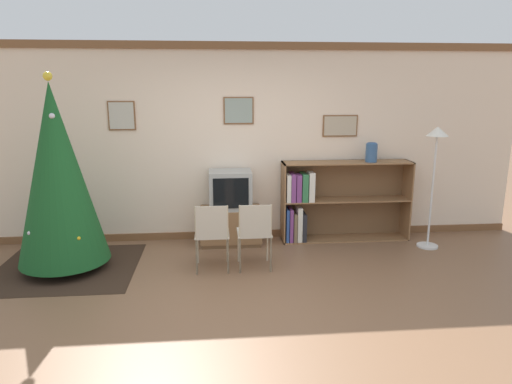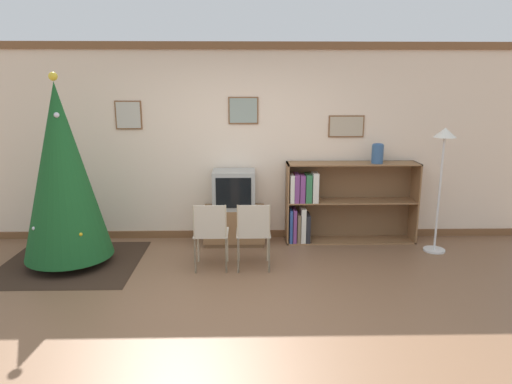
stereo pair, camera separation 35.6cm
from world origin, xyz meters
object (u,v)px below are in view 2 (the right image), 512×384
Objects in this scene: television at (234,189)px; bookshelf at (328,203)px; christmas_tree at (62,172)px; tv_console at (234,225)px; folding_chair_right at (253,232)px; vase at (378,153)px; folding_chair_left at (211,232)px; standing_lamp at (443,158)px.

television is 0.32× the size of bookshelf.
christmas_tree is 2.75× the size of tv_console.
bookshelf is at bearing 43.88° from folding_chair_right.
television is 1.32m from bookshelf.
vase is (1.94, 0.02, 0.48)m from television.
vase is at bearing -4.42° from bookshelf.
folding_chair_left and folding_chair_right have the same top height.
standing_lamp is (2.41, 0.57, 0.77)m from folding_chair_right.
standing_lamp is (1.35, -0.44, 0.71)m from bookshelf.
folding_chair_right is (0.25, -0.95, 0.22)m from tv_console.
tv_console is at bearing 172.02° from standing_lamp.
bookshelf is (1.30, 0.07, -0.22)m from television.
christmas_tree is 8.59× the size of vase.
tv_console is 0.51× the size of standing_lamp.
vase is at bearing 29.74° from folding_chair_right.
tv_console is 1.00m from folding_chair_right.
christmas_tree is 4.02× the size of television.
christmas_tree is 2.78× the size of folding_chair_left.
standing_lamp is (2.66, -0.37, 0.99)m from tv_console.
folding_chair_right is (0.25, -0.94, -0.29)m from television.
vase is at bearing 23.79° from folding_chair_left.
standing_lamp is (0.72, -0.39, -0.00)m from vase.
vase is at bearing 151.53° from standing_lamp.
television reaches higher than folding_chair_right.
christmas_tree is at bearing -175.81° from standing_lamp.
television reaches higher than tv_console.
folding_chair_left is (-0.25, -0.95, 0.22)m from tv_console.
standing_lamp is at bearing -7.93° from television.
folding_chair_left is 1.00× the size of folding_chair_right.
bookshelf is at bearing 2.93° from tv_console.
folding_chair_left is 3.06m from standing_lamp.
folding_chair_right is 0.50× the size of standing_lamp.
standing_lamp is at bearing 13.41° from folding_chair_right.
bookshelf is 0.95m from vase.
vase reaches higher than bookshelf.
tv_console is 3.12× the size of vase.
standing_lamp is (2.66, -0.37, 0.48)m from television.
folding_chair_right is at bearing 0.00° from folding_chair_left.
bookshelf is 1.59m from standing_lamp.
christmas_tree is 2.30m from tv_console.
christmas_tree is 2.78× the size of folding_chair_right.
television is 2.00m from vase.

